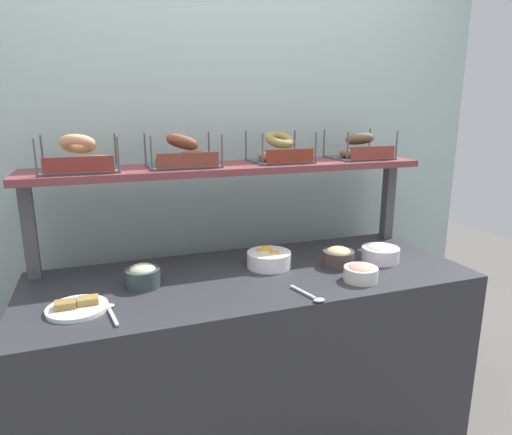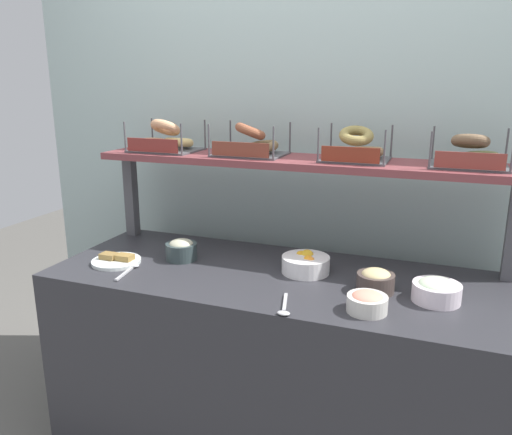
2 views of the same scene
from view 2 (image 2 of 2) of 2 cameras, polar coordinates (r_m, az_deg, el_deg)
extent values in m
cube|color=#A6BDBA|center=(2.45, 6.56, 5.70)|extent=(3.03, 0.06, 2.40)
cube|color=#2D2D33|center=(2.23, 2.26, -16.66)|extent=(1.83, 0.70, 0.85)
cube|color=#4C4C51|center=(2.58, -13.86, 2.43)|extent=(0.05, 0.05, 0.40)
cube|color=brown|center=(2.18, 4.76, 6.28)|extent=(1.79, 0.32, 0.03)
cylinder|color=white|center=(1.90, 19.62, -7.94)|extent=(0.17, 0.17, 0.07)
ellipsoid|color=beige|center=(1.89, 19.70, -7.17)|extent=(0.13, 0.13, 0.05)
cylinder|color=#4A3D38|center=(1.92, 13.28, -7.15)|extent=(0.14, 0.14, 0.07)
ellipsoid|color=#D3BE83|center=(1.91, 13.34, -6.34)|extent=(0.11, 0.11, 0.05)
cylinder|color=white|center=(2.06, 5.60, -5.29)|extent=(0.19, 0.19, 0.07)
sphere|color=#F98446|center=(2.08, 5.50, -4.32)|extent=(0.05, 0.05, 0.05)
sphere|color=orange|center=(2.03, 5.92, -4.84)|extent=(0.04, 0.04, 0.04)
sphere|color=gold|center=(2.08, 5.06, -4.30)|extent=(0.04, 0.04, 0.04)
sphere|color=gold|center=(2.08, 5.77, -4.36)|extent=(0.06, 0.06, 0.06)
sphere|color=orange|center=(2.02, 6.15, -4.93)|extent=(0.04, 0.04, 0.04)
cylinder|color=#334142|center=(2.21, -8.38, -3.79)|extent=(0.13, 0.13, 0.07)
ellipsoid|color=#BBBA9C|center=(2.21, -8.41, -3.04)|extent=(0.11, 0.11, 0.05)
cylinder|color=silver|center=(1.75, 12.38, -9.46)|extent=(0.14, 0.14, 0.06)
ellipsoid|color=#F5977D|center=(1.75, 12.43, -8.75)|extent=(0.11, 0.11, 0.04)
cylinder|color=white|center=(2.24, -15.42, -4.78)|extent=(0.21, 0.21, 0.01)
cube|color=olive|center=(2.25, -16.20, -4.18)|extent=(0.07, 0.05, 0.02)
cube|color=olive|center=(2.22, -14.55, -4.35)|extent=(0.07, 0.05, 0.02)
cube|color=#B7B7BC|center=(2.09, -14.60, -6.14)|extent=(0.03, 0.14, 0.01)
ellipsoid|color=#B7B7BC|center=(2.17, -13.54, -5.27)|extent=(0.04, 0.03, 0.01)
cube|color=#B7B7BC|center=(1.78, 3.28, -9.48)|extent=(0.05, 0.14, 0.01)
ellipsoid|color=#B7B7BC|center=(1.70, 3.12, -10.68)|extent=(0.04, 0.03, 0.01)
cube|color=#4C4C51|center=(2.43, -10.03, 7.47)|extent=(0.30, 0.24, 0.01)
cylinder|color=#4C4C51|center=(2.40, -14.52, 8.73)|extent=(0.01, 0.01, 0.14)
cylinder|color=#4C4C51|center=(2.25, -8.39, 8.64)|extent=(0.01, 0.01, 0.14)
cylinder|color=#4C4C51|center=(2.59, -11.59, 9.34)|extent=(0.01, 0.01, 0.14)
cylinder|color=#4C4C51|center=(2.45, -5.76, 9.25)|extent=(0.01, 0.01, 0.14)
cube|color=maroon|center=(2.32, -11.58, 7.95)|extent=(0.25, 0.01, 0.06)
torus|color=tan|center=(2.43, -11.50, 8.12)|extent=(0.20, 0.20, 0.05)
torus|color=#D8BA71|center=(2.43, -8.71, 8.35)|extent=(0.15, 0.16, 0.06)
torus|color=tan|center=(2.42, -10.14, 9.92)|extent=(0.17, 0.17, 0.10)
cube|color=#4C4C51|center=(2.26, -0.63, 7.12)|extent=(0.30, 0.24, 0.01)
cylinder|color=#4C4C51|center=(2.20, -5.32, 8.59)|extent=(0.01, 0.01, 0.14)
cylinder|color=#4C4C51|center=(2.09, 1.97, 8.30)|extent=(0.01, 0.01, 0.14)
cylinder|color=#4C4C51|center=(2.41, -2.90, 9.20)|extent=(0.01, 0.01, 0.14)
cylinder|color=#4C4C51|center=(2.31, 3.84, 8.92)|extent=(0.01, 0.01, 0.14)
cube|color=brown|center=(2.14, -1.81, 7.66)|extent=(0.26, 0.01, 0.06)
torus|color=brown|center=(2.24, -2.18, 7.78)|extent=(0.16, 0.16, 0.05)
torus|color=brown|center=(2.27, 0.78, 7.99)|extent=(0.20, 0.20, 0.06)
torus|color=brown|center=(2.24, -0.64, 9.67)|extent=(0.20, 0.20, 0.09)
cube|color=#4C4C51|center=(2.14, 11.08, 6.41)|extent=(0.27, 0.24, 0.01)
cylinder|color=#4C4C51|center=(2.05, 7.01, 8.05)|extent=(0.01, 0.01, 0.14)
cylinder|color=#4C4C51|center=(2.00, 14.27, 7.54)|extent=(0.01, 0.01, 0.14)
cylinder|color=#4C4C51|center=(2.27, 8.43, 8.69)|extent=(0.01, 0.01, 0.14)
cylinder|color=#4C4C51|center=(2.23, 14.99, 8.23)|extent=(0.01, 0.01, 0.14)
cube|color=maroon|center=(2.02, 10.54, 6.96)|extent=(0.23, 0.01, 0.06)
torus|color=#8F6C4B|center=(2.12, 9.72, 7.15)|extent=(0.17, 0.17, 0.05)
torus|color=#9D7C55|center=(2.17, 12.35, 7.24)|extent=(0.18, 0.18, 0.05)
torus|color=olive|center=(2.13, 11.22, 9.02)|extent=(0.17, 0.18, 0.08)
cube|color=#4C4C51|center=(2.11, 22.72, 5.40)|extent=(0.28, 0.24, 0.01)
cylinder|color=#4C4C51|center=(1.99, 19.03, 7.14)|extent=(0.01, 0.01, 0.14)
cylinder|color=#4C4C51|center=(2.22, 19.28, 7.86)|extent=(0.01, 0.01, 0.14)
cylinder|color=#4C4C51|center=(2.23, 26.35, 7.17)|extent=(0.01, 0.01, 0.14)
cube|color=brown|center=(1.99, 22.90, 5.90)|extent=(0.24, 0.01, 0.06)
torus|color=brown|center=(2.08, 21.44, 6.17)|extent=(0.20, 0.20, 0.05)
torus|color=olive|center=(2.15, 23.91, 6.19)|extent=(0.16, 0.15, 0.05)
torus|color=brown|center=(2.10, 22.98, 7.90)|extent=(0.15, 0.16, 0.07)
camera|label=1|loc=(1.18, -61.58, 3.77)|focal=31.04mm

